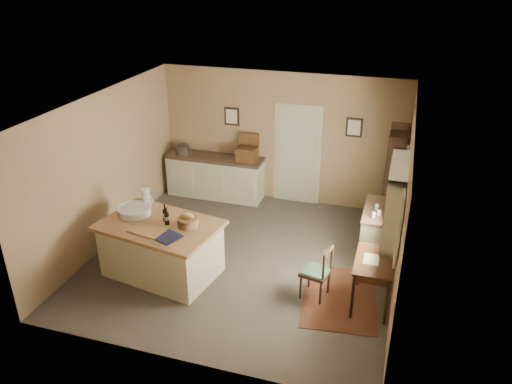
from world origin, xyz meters
TOP-DOWN VIEW (x-y plane):
  - ground at (0.00, 0.00)m, footprint 5.00×5.00m
  - wall_back at (0.00, 2.50)m, footprint 5.00×0.10m
  - wall_front at (0.00, -2.50)m, footprint 5.00×0.10m
  - wall_left at (-2.50, 0.00)m, footprint 0.10×5.00m
  - wall_right at (2.50, 0.00)m, footprint 0.10×5.00m
  - ceiling at (0.00, 0.00)m, footprint 5.00×5.00m
  - door at (0.35, 2.47)m, footprint 0.97×0.06m
  - framed_prints at (0.20, 2.48)m, footprint 2.82×0.02m
  - window at (2.42, -0.20)m, footprint 0.25×1.99m
  - work_island at (-1.12, -0.77)m, footprint 2.01×1.49m
  - sideboard at (-1.34, 2.20)m, footprint 2.07×0.59m
  - rug at (1.75, -0.60)m, footprint 1.28×1.72m
  - writing_desk at (2.20, -0.60)m, footprint 0.55×0.90m
  - desk_chair at (1.37, -0.66)m, footprint 0.47×0.47m
  - right_cabinet at (2.20, 0.75)m, footprint 0.61×1.09m
  - shelving_unit at (2.35, 1.79)m, footprint 0.34×0.89m

SIDE VIEW (x-z plane):
  - ground at x=0.00m, z-range 0.00..0.00m
  - rug at x=1.75m, z-range 0.00..0.01m
  - desk_chair at x=1.37m, z-range 0.00..0.85m
  - right_cabinet at x=2.20m, z-range -0.04..0.95m
  - sideboard at x=-1.34m, z-range -0.11..1.07m
  - work_island at x=-1.12m, z-range -0.12..1.08m
  - writing_desk at x=2.20m, z-range 0.26..1.08m
  - shelving_unit at x=2.35m, z-range 0.00..1.97m
  - door at x=0.35m, z-range 0.00..2.11m
  - wall_back at x=0.00m, z-range 0.00..2.70m
  - wall_front at x=0.00m, z-range 0.00..2.70m
  - wall_left at x=-2.50m, z-range 0.00..2.70m
  - wall_right at x=2.50m, z-range 0.00..2.70m
  - window at x=2.42m, z-range 0.99..2.11m
  - framed_prints at x=0.20m, z-range 1.53..1.91m
  - ceiling at x=0.00m, z-range 2.70..2.70m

